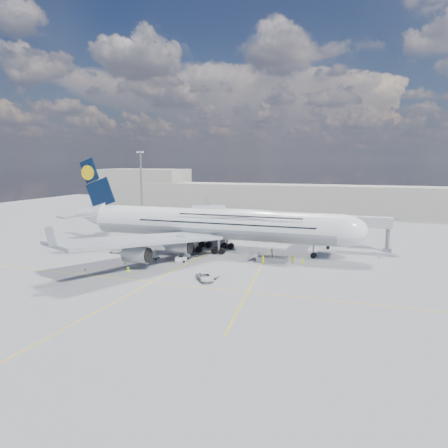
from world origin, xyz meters
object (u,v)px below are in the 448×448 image
(dolly_nose_near, at_px, (194,255))
(crew_tug, at_px, (128,271))
(dolly_back, at_px, (139,253))
(baggage_tug, at_px, (181,259))
(catering_truck_inner, at_px, (192,235))
(catering_truck_outer, at_px, (208,222))
(jet_bridge, at_px, (340,223))
(dolly_row_c, at_px, (184,253))
(service_van, at_px, (205,277))
(cone_tail, at_px, (114,241))
(crew_wing, at_px, (125,259))
(cone_wing_left_outer, at_px, (175,234))
(crew_van, at_px, (263,259))
(airliner, at_px, (213,223))
(crew_nose, at_px, (302,262))
(dolly_nose_far, at_px, (210,276))
(cone_wing_left_inner, at_px, (177,237))
(cone_nose, at_px, (379,258))
(dolly_row_b, at_px, (152,254))
(light_mast, at_px, (141,186))
(cone_wing_right_outer, at_px, (85,269))
(cargo_loader, at_px, (271,256))
(cone_wing_right_inner, at_px, (182,257))
(dolly_row_a, at_px, (116,252))

(dolly_nose_near, distance_m, crew_tug, 20.57)
(dolly_back, xyz_separation_m, baggage_tug, (12.58, -3.53, 0.29))
(catering_truck_inner, xyz_separation_m, catering_truck_outer, (-4.57, 24.03, 0.12))
(jet_bridge, bearing_deg, dolly_row_c, -146.88)
(service_van, distance_m, cone_tail, 46.41)
(dolly_row_c, height_order, crew_wing, dolly_row_c)
(cone_wing_left_outer, bearing_deg, crew_van, -37.52)
(airliner, relative_size, crew_van, 45.50)
(catering_truck_outer, height_order, crew_nose, catering_truck_outer)
(dolly_nose_far, distance_m, cone_tail, 45.53)
(dolly_row_c, distance_m, crew_nose, 26.72)
(crew_tug, xyz_separation_m, cone_wing_left_inner, (-8.75, 40.33, -0.54))
(dolly_back, distance_m, cone_nose, 55.58)
(dolly_row_b, relative_size, crew_wing, 1.86)
(light_mast, bearing_deg, crew_tug, -62.03)
(cone_wing_right_outer, relative_size, cone_tail, 0.88)
(service_van, bearing_deg, light_mast, 90.82)
(airliner, bearing_deg, jet_bridge, 20.31)
(jet_bridge, xyz_separation_m, cone_tail, (-58.79, -10.01, -6.54))
(catering_truck_inner, bearing_deg, crew_wing, -115.01)
(cargo_loader, height_order, dolly_row_c, cargo_loader)
(cone_wing_right_inner, bearing_deg, cone_wing_left_outer, 118.75)
(dolly_row_c, relative_size, cone_wing_right_inner, 5.82)
(dolly_row_b, bearing_deg, dolly_row_a, 178.72)
(airliner, distance_m, dolly_row_a, 24.47)
(dolly_nose_near, distance_m, cone_wing_right_outer, 25.18)
(light_mast, bearing_deg, cargo_loader, -36.54)
(dolly_nose_near, distance_m, cone_wing_right_inner, 3.93)
(cone_wing_left_inner, bearing_deg, light_mast, 138.10)
(catering_truck_inner, relative_size, crew_tug, 4.07)
(crew_wing, relative_size, crew_van, 1.07)
(cone_wing_right_inner, distance_m, cone_tail, 28.39)
(cone_wing_left_inner, height_order, cone_wing_left_outer, cone_wing_left_outer)
(jet_bridge, bearing_deg, cone_wing_right_outer, -140.82)
(baggage_tug, relative_size, crew_nose, 1.59)
(jet_bridge, xyz_separation_m, crew_van, (-14.46, -19.78, -5.98))
(dolly_nose_near, xyz_separation_m, catering_truck_outer, (-12.87, 41.55, 1.43))
(airliner, relative_size, crew_tug, 51.14)
(crew_tug, relative_size, cone_wing_left_outer, 2.91)
(jet_bridge, height_order, crew_van, jet_bridge)
(dolly_back, height_order, crew_van, crew_van)
(dolly_nose_near, height_order, crew_nose, crew_nose)
(cone_wing_right_outer, bearing_deg, cone_nose, 29.17)
(jet_bridge, height_order, light_mast, light_mast)
(dolly_nose_near, height_order, crew_van, crew_van)
(jet_bridge, height_order, dolly_nose_near, jet_bridge)
(light_mast, bearing_deg, service_van, -51.37)
(dolly_nose_near, bearing_deg, cone_tail, 178.64)
(light_mast, bearing_deg, dolly_row_a, -67.15)
(crew_wing, xyz_separation_m, crew_tug, (5.71, -7.86, -0.16))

